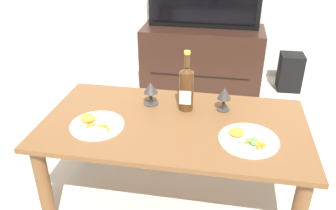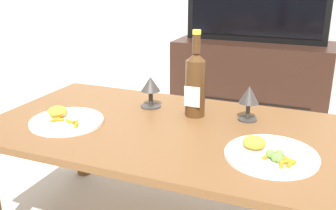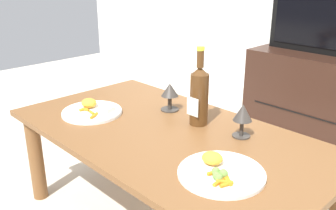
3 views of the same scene
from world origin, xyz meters
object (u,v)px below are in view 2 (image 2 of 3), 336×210
(dinner_plate_left, at_px, (66,120))
(goblet_right, at_px, (249,97))
(dining_table, at_px, (171,146))
(wine_bottle, at_px, (196,82))
(dinner_plate_right, at_px, (271,153))
(tv_stand, at_px, (251,78))
(tv_screen, at_px, (256,0))
(goblet_left, at_px, (151,87))

(dinner_plate_left, bearing_deg, goblet_right, 24.63)
(dining_table, xyz_separation_m, dinner_plate_left, (-0.37, -0.11, 0.09))
(wine_bottle, bearing_deg, dinner_plate_left, -148.34)
(dining_table, distance_m, dinner_plate_right, 0.39)
(dinner_plate_left, distance_m, dinner_plate_right, 0.74)
(tv_stand, height_order, tv_screen, tv_screen)
(goblet_right, height_order, dinner_plate_right, goblet_right)
(goblet_right, bearing_deg, wine_bottle, -172.52)
(goblet_left, bearing_deg, goblet_right, 0.00)
(goblet_left, xyz_separation_m, dinner_plate_left, (-0.21, -0.28, -0.07))
(goblet_right, bearing_deg, goblet_left, 180.00)
(wine_bottle, bearing_deg, tv_stand, 91.42)
(tv_stand, height_order, goblet_left, goblet_left)
(dinner_plate_left, height_order, dinner_plate_right, dinner_plate_left)
(dining_table, bearing_deg, tv_stand, 89.77)
(tv_screen, bearing_deg, goblet_right, -80.29)
(tv_stand, xyz_separation_m, wine_bottle, (0.03, -1.40, 0.33))
(dining_table, relative_size, wine_bottle, 4.06)
(tv_stand, bearing_deg, dining_table, -90.23)
(dinner_plate_right, bearing_deg, goblet_right, 113.92)
(tv_stand, distance_m, wine_bottle, 1.44)
(goblet_left, bearing_deg, dinner_plate_right, -28.38)
(tv_stand, bearing_deg, goblet_left, -96.87)
(goblet_left, height_order, goblet_right, goblet_right)
(goblet_right, height_order, dinner_plate_left, goblet_right)
(wine_bottle, bearing_deg, tv_screen, 91.42)
(goblet_right, relative_size, dinner_plate_left, 0.50)
(wine_bottle, distance_m, dinner_plate_left, 0.50)
(tv_screen, height_order, goblet_right, tv_screen)
(dining_table, relative_size, tv_screen, 1.38)
(goblet_left, bearing_deg, tv_stand, 83.13)
(wine_bottle, distance_m, goblet_left, 0.21)
(dinner_plate_right, bearing_deg, dining_table, 163.21)
(tv_stand, bearing_deg, dinner_plate_right, -77.73)
(dining_table, relative_size, dinner_plate_right, 4.79)
(goblet_left, bearing_deg, dinner_plate_left, -127.27)
(wine_bottle, relative_size, dinner_plate_right, 1.18)
(tv_screen, distance_m, dinner_plate_right, 1.72)
(dinner_plate_right, bearing_deg, wine_bottle, 141.65)
(dinner_plate_left, bearing_deg, dining_table, 16.16)
(wine_bottle, height_order, dinner_plate_right, wine_bottle)
(dining_table, bearing_deg, dinner_plate_right, -16.79)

